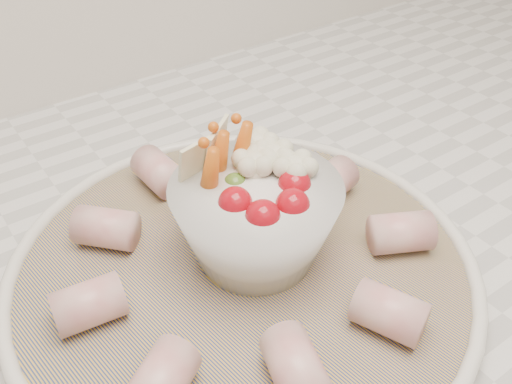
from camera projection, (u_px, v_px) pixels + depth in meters
serving_platter at (243, 267)px, 0.47m from camera, size 0.43×0.43×0.02m
veggie_bowl at (256, 215)px, 0.45m from camera, size 0.13×0.13×0.11m
cured_meat_rolls at (243, 248)px, 0.45m from camera, size 0.30×0.30×0.03m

